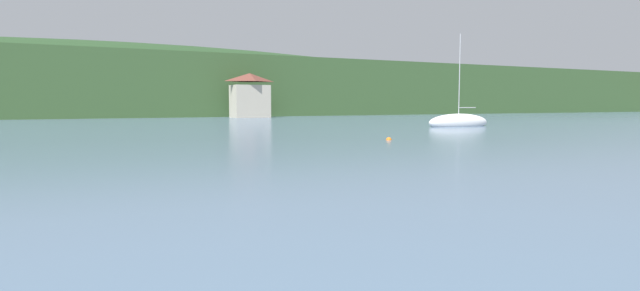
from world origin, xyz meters
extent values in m
cube|color=#38562D|center=(0.00, 154.48, 6.30)|extent=(352.00, 57.99, 12.59)
ellipsoid|color=#264223|center=(5.71, 168.98, 4.41)|extent=(246.40, 40.60, 27.87)
cube|color=#BCB29E|center=(24.81, 119.74, 3.07)|extent=(6.81, 4.52, 6.15)
pyramid|color=brown|center=(24.81, 119.74, 7.62)|extent=(7.15, 4.74, 1.58)
ellipsoid|color=white|center=(33.41, 72.27, 0.46)|extent=(8.50, 2.66, 2.07)
cylinder|color=#B7B7BC|center=(33.41, 72.27, 5.90)|extent=(0.10, 0.10, 9.73)
cylinder|color=#ADADB2|center=(34.68, 72.22, 2.20)|extent=(2.54, 0.20, 0.09)
sphere|color=orange|center=(12.90, 57.35, 0.00)|extent=(0.42, 0.42, 0.42)
camera|label=1|loc=(-9.40, 25.84, 2.72)|focal=29.11mm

